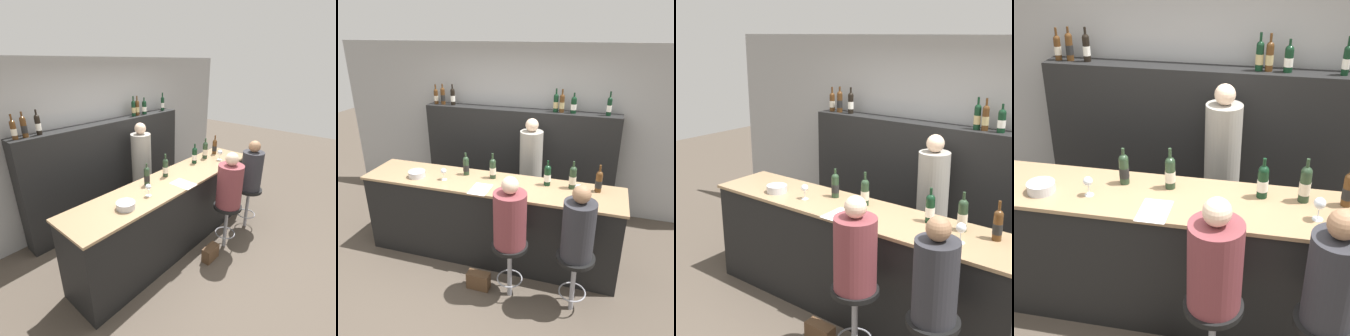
% 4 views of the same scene
% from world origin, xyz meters
% --- Properties ---
extents(ground_plane, '(16.00, 16.00, 0.00)m').
position_xyz_m(ground_plane, '(0.00, 0.00, 0.00)').
color(ground_plane, '#4C4238').
extents(wall_back, '(6.40, 0.05, 2.60)m').
position_xyz_m(wall_back, '(0.00, 1.89, 1.30)').
color(wall_back, '#9E9E9E').
rests_on(wall_back, ground_plane).
extents(bar_counter, '(3.19, 0.67, 1.05)m').
position_xyz_m(bar_counter, '(0.00, 0.31, 0.53)').
color(bar_counter, black).
rests_on(bar_counter, ground_plane).
extents(back_bar_cabinet, '(3.00, 0.28, 1.65)m').
position_xyz_m(back_bar_cabinet, '(0.00, 1.67, 0.83)').
color(back_bar_cabinet, black).
rests_on(back_bar_cabinet, ground_plane).
extents(wine_bottle_counter_0, '(0.08, 0.08, 0.29)m').
position_xyz_m(wine_bottle_counter_0, '(-0.36, 0.45, 1.18)').
color(wine_bottle_counter_0, '#233823').
rests_on(wine_bottle_counter_0, bar_counter).
extents(wine_bottle_counter_1, '(0.08, 0.08, 0.33)m').
position_xyz_m(wine_bottle_counter_1, '(0.00, 0.45, 1.18)').
color(wine_bottle_counter_1, '#233823').
rests_on(wine_bottle_counter_1, bar_counter).
extents(wine_bottle_counter_2, '(0.08, 0.08, 0.31)m').
position_xyz_m(wine_bottle_counter_2, '(0.68, 0.45, 1.18)').
color(wine_bottle_counter_2, black).
rests_on(wine_bottle_counter_2, bar_counter).
extents(wine_bottle_counter_3, '(0.08, 0.08, 0.34)m').
position_xyz_m(wine_bottle_counter_3, '(0.97, 0.45, 1.19)').
color(wine_bottle_counter_3, '#233823').
rests_on(wine_bottle_counter_3, bar_counter).
extents(wine_bottle_counter_4, '(0.08, 0.08, 0.33)m').
position_xyz_m(wine_bottle_counter_4, '(1.26, 0.45, 1.18)').
color(wine_bottle_counter_4, '#4C2D14').
rests_on(wine_bottle_counter_4, bar_counter).
extents(wine_bottle_backbar_0, '(0.07, 0.07, 0.31)m').
position_xyz_m(wine_bottle_backbar_0, '(-1.38, 1.67, 1.78)').
color(wine_bottle_backbar_0, '#4C2D14').
rests_on(wine_bottle_backbar_0, back_bar_cabinet).
extents(wine_bottle_backbar_1, '(0.07, 0.07, 0.32)m').
position_xyz_m(wine_bottle_backbar_1, '(-1.26, 1.67, 1.79)').
color(wine_bottle_backbar_1, '#4C2D14').
rests_on(wine_bottle_backbar_1, back_bar_cabinet).
extents(wine_bottle_backbar_2, '(0.07, 0.07, 0.32)m').
position_xyz_m(wine_bottle_backbar_2, '(-1.08, 1.67, 1.79)').
color(wine_bottle_backbar_2, black).
rests_on(wine_bottle_backbar_2, back_bar_cabinet).
extents(wine_bottle_backbar_3, '(0.07, 0.07, 0.34)m').
position_xyz_m(wine_bottle_backbar_3, '(0.55, 1.67, 1.79)').
color(wine_bottle_backbar_3, black).
rests_on(wine_bottle_backbar_3, back_bar_cabinet).
extents(wine_bottle_backbar_4, '(0.07, 0.07, 0.33)m').
position_xyz_m(wine_bottle_backbar_4, '(0.63, 1.67, 1.79)').
color(wine_bottle_backbar_4, '#4C2D14').
rests_on(wine_bottle_backbar_4, back_bar_cabinet).
extents(wine_bottle_backbar_5, '(0.08, 0.08, 0.29)m').
position_xyz_m(wine_bottle_backbar_5, '(0.80, 1.67, 1.77)').
color(wine_bottle_backbar_5, black).
rests_on(wine_bottle_backbar_5, back_bar_cabinet).
extents(wine_bottle_backbar_6, '(0.07, 0.07, 0.33)m').
position_xyz_m(wine_bottle_backbar_6, '(1.29, 1.67, 1.79)').
color(wine_bottle_backbar_6, black).
rests_on(wine_bottle_backbar_6, back_bar_cabinet).
extents(wine_glass_0, '(0.07, 0.07, 0.15)m').
position_xyz_m(wine_glass_0, '(-0.56, 0.23, 1.16)').
color(wine_glass_0, silver).
rests_on(wine_glass_0, bar_counter).
extents(wine_glass_1, '(0.08, 0.08, 0.17)m').
position_xyz_m(wine_glass_1, '(1.06, 0.23, 1.18)').
color(wine_glass_1, silver).
rests_on(wine_glass_1, bar_counter).
extents(metal_bowl, '(0.21, 0.21, 0.07)m').
position_xyz_m(metal_bowl, '(-0.92, 0.21, 1.09)').
color(metal_bowl, '#B7B7BC').
rests_on(metal_bowl, bar_counter).
extents(tasting_menu, '(0.21, 0.30, 0.00)m').
position_xyz_m(tasting_menu, '(-0.04, 0.11, 1.06)').
color(tasting_menu, white).
rests_on(tasting_menu, bar_counter).
extents(bar_stool_left, '(0.39, 0.39, 0.69)m').
position_xyz_m(bar_stool_left, '(0.44, -0.30, 0.54)').
color(bar_stool_left, gray).
rests_on(bar_stool_left, ground_plane).
extents(guest_seated_left, '(0.34, 0.34, 0.77)m').
position_xyz_m(guest_seated_left, '(0.44, -0.30, 1.01)').
color(guest_seated_left, brown).
rests_on(guest_seated_left, bar_stool_left).
extents(bar_stool_right, '(0.39, 0.39, 0.69)m').
position_xyz_m(bar_stool_right, '(1.13, -0.30, 0.54)').
color(bar_stool_right, gray).
rests_on(bar_stool_right, ground_plane).
extents(guest_seated_right, '(0.31, 0.31, 0.78)m').
position_xyz_m(guest_seated_right, '(1.13, -0.30, 1.02)').
color(guest_seated_right, '#28282D').
rests_on(guest_seated_right, bar_stool_right).
extents(bartender, '(0.33, 0.33, 1.64)m').
position_xyz_m(bartender, '(0.30, 1.25, 0.76)').
color(bartender, gray).
rests_on(bartender, ground_plane).
extents(handbag, '(0.26, 0.12, 0.20)m').
position_xyz_m(handbag, '(0.07, -0.30, 0.10)').
color(handbag, '#513823').
rests_on(handbag, ground_plane).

